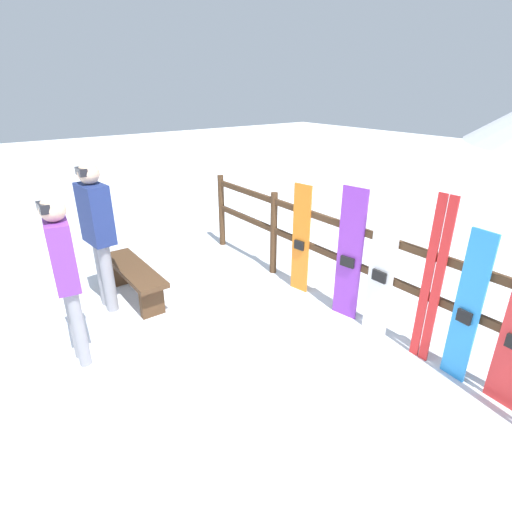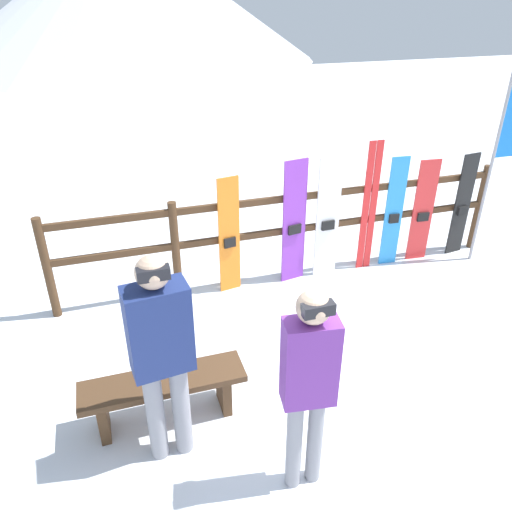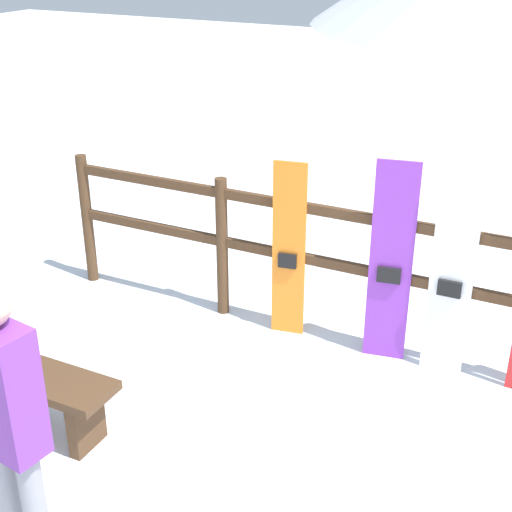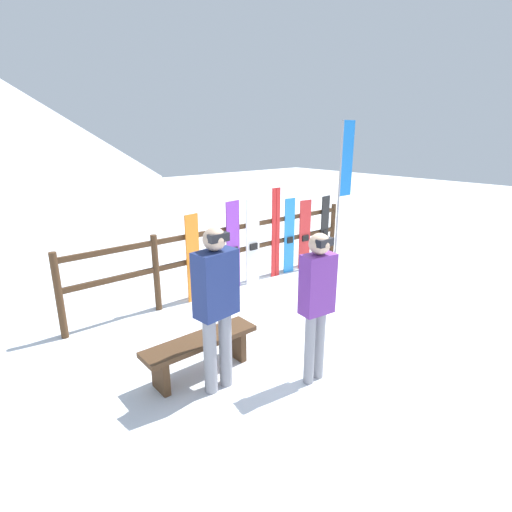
% 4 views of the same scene
% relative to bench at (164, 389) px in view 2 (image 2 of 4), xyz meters
% --- Properties ---
extents(ground_plane, '(40.00, 40.00, 0.00)m').
position_rel_bench_xyz_m(ground_plane, '(1.86, -0.25, -0.34)').
color(ground_plane, white).
extents(fence, '(5.76, 0.10, 1.22)m').
position_rel_bench_xyz_m(fence, '(1.86, 1.94, 0.39)').
color(fence, '#4C331E').
rests_on(fence, ground).
extents(bench, '(1.38, 0.36, 0.45)m').
position_rel_bench_xyz_m(bench, '(0.00, 0.00, 0.00)').
color(bench, '#4C331E').
rests_on(bench, ground).
extents(person_navy, '(0.47, 0.29, 1.82)m').
position_rel_bench_xyz_m(person_navy, '(-0.01, -0.36, 0.72)').
color(person_navy, gray).
rests_on(person_navy, ground).
extents(person_purple, '(0.39, 0.25, 1.72)m').
position_rel_bench_xyz_m(person_purple, '(0.90, -0.93, 0.69)').
color(person_purple, gray).
rests_on(person_purple, ground).
extents(snowboard_orange, '(0.27, 0.09, 1.47)m').
position_rel_bench_xyz_m(snowboard_orange, '(1.08, 1.88, 0.39)').
color(snowboard_orange, orange).
rests_on(snowboard_orange, ground).
extents(snowboard_purple, '(0.32, 0.10, 1.59)m').
position_rel_bench_xyz_m(snowboard_purple, '(1.90, 1.88, 0.45)').
color(snowboard_purple, purple).
rests_on(snowboard_purple, ground).
extents(snowboard_white, '(0.31, 0.06, 1.57)m').
position_rel_bench_xyz_m(snowboard_white, '(2.35, 1.88, 0.45)').
color(snowboard_white, white).
rests_on(snowboard_white, ground).
extents(ski_pair_red, '(0.19, 0.02, 1.73)m').
position_rel_bench_xyz_m(ski_pair_red, '(2.92, 1.89, 0.53)').
color(ski_pair_red, red).
rests_on(ski_pair_red, ground).
extents(snowboard_blue, '(0.24, 0.07, 1.50)m').
position_rel_bench_xyz_m(snowboard_blue, '(3.29, 1.88, 0.41)').
color(snowboard_blue, '#288CE0').
rests_on(snowboard_blue, ground).
extents(snowboard_red, '(0.29, 0.07, 1.41)m').
position_rel_bench_xyz_m(snowboard_red, '(3.73, 1.88, 0.37)').
color(snowboard_red, red).
rests_on(snowboard_red, ground).
extents(snowboard_black_stripe, '(0.27, 0.08, 1.44)m').
position_rel_bench_xyz_m(snowboard_black_stripe, '(4.35, 1.88, 0.38)').
color(snowboard_black_stripe, black).
rests_on(snowboard_black_stripe, ground).
extents(rental_flag, '(0.40, 0.04, 2.94)m').
position_rel_bench_xyz_m(rental_flag, '(4.57, 1.64, 1.55)').
color(rental_flag, '#99999E').
rests_on(rental_flag, ground).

